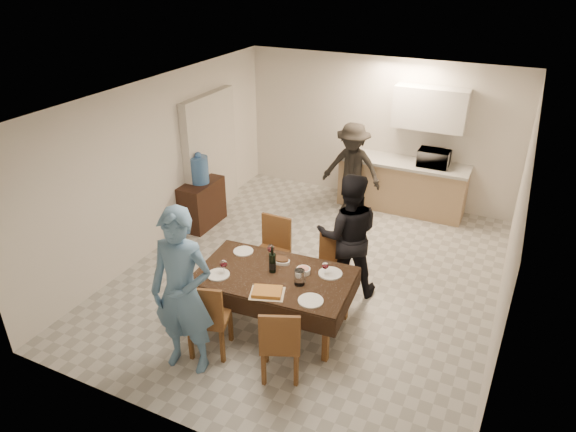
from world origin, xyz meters
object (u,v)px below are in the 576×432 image
at_px(dining_table, 274,277).
at_px(console, 202,204).
at_px(person_kitchen, 352,168).
at_px(water_jug, 199,170).
at_px(water_pitcher, 299,277).
at_px(person_near, 183,293).
at_px(person_far, 348,235).
at_px(wine_bottle, 272,259).
at_px(savoury_tart, 267,292).
at_px(microwave, 434,158).

relative_size(dining_table, console, 2.29).
bearing_deg(person_kitchen, console, -142.58).
relative_size(water_jug, water_pitcher, 2.38).
height_order(water_jug, person_near, person_near).
xyz_separation_m(water_jug, person_near, (1.74, -2.88, -0.03)).
relative_size(person_near, person_far, 1.13).
bearing_deg(person_far, wine_bottle, 37.64).
height_order(water_jug, water_pitcher, water_jug).
distance_m(wine_bottle, savoury_tart, 0.48).
height_order(water_pitcher, person_kitchen, person_kitchen).
xyz_separation_m(water_jug, person_far, (2.84, -0.78, -0.14)).
distance_m(microwave, person_far, 2.88).
relative_size(water_jug, person_far, 0.26).
xyz_separation_m(savoury_tart, person_kitchen, (-0.31, 3.81, 0.06)).
relative_size(water_jug, person_near, 0.23).
distance_m(console, person_near, 3.42).
bearing_deg(water_jug, person_far, -15.41).
distance_m(console, microwave, 4.00).
distance_m(dining_table, water_jug, 2.95).
bearing_deg(microwave, person_kitchen, 19.22).
bearing_deg(person_kitchen, person_near, -94.29).
bearing_deg(microwave, console, 31.20).
bearing_deg(water_pitcher, microwave, 79.52).
height_order(water_pitcher, person_near, person_near).
relative_size(water_jug, savoury_tart, 1.16).
distance_m(savoury_tart, microwave, 4.38).
bearing_deg(wine_bottle, person_kitchen, 92.79).
height_order(dining_table, microwave, microwave).
distance_m(console, savoury_tart, 3.28).
relative_size(dining_table, person_near, 0.99).
height_order(wine_bottle, person_near, person_near).
bearing_deg(water_pitcher, wine_bottle, 165.96).
xyz_separation_m(water_jug, person_kitchen, (2.08, 1.59, -0.19)).
bearing_deg(savoury_tart, microwave, 77.08).
bearing_deg(dining_table, person_near, -121.63).
bearing_deg(person_near, wine_bottle, 56.47).
height_order(console, wine_bottle, wine_bottle).
bearing_deg(microwave, person_far, 79.45).
height_order(water_jug, person_far, person_far).
bearing_deg(wine_bottle, water_pitcher, -14.04).
relative_size(wine_bottle, person_far, 0.20).
distance_m(water_pitcher, microwave, 4.00).
distance_m(console, water_pitcher, 3.27).
bearing_deg(dining_table, savoury_tart, -79.24).
bearing_deg(person_near, savoury_tart, 36.79).
xyz_separation_m(person_near, person_kitchen, (0.34, 4.48, -0.16)).
xyz_separation_m(dining_table, person_kitchen, (-0.21, 3.43, 0.12)).
bearing_deg(wine_bottle, microwave, 73.60).
relative_size(wine_bottle, microwave, 0.67).
distance_m(wine_bottle, person_near, 1.21).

